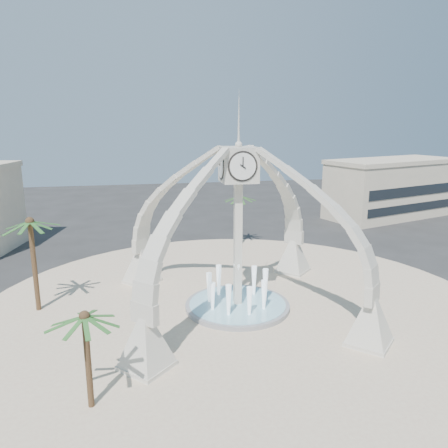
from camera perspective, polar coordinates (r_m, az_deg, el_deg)
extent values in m
plane|color=#282828|center=(34.26, 1.76, -10.95)|extent=(140.00, 140.00, 0.00)
cylinder|color=beige|center=(34.25, 1.76, -10.90)|extent=(40.00, 40.00, 0.06)
cube|color=beige|center=(32.55, 1.82, -3.07)|extent=(0.55, 0.55, 9.80)
cube|color=beige|center=(31.38, 1.90, 7.77)|extent=(2.50, 2.50, 2.50)
cone|color=beige|center=(31.23, 1.95, 13.72)|extent=(0.20, 0.20, 4.00)
cylinder|color=white|center=(30.13, 2.46, 7.53)|extent=(1.84, 0.04, 1.84)
pyramid|color=beige|center=(41.98, 9.04, -4.14)|extent=(3.80, 3.80, 3.20)
pyramid|color=beige|center=(39.50, -10.68, -5.33)|extent=(3.80, 3.80, 3.20)
pyramid|color=beige|center=(26.47, -10.18, -15.05)|extent=(3.80, 3.80, 3.20)
pyramid|color=beige|center=(30.04, 18.56, -11.98)|extent=(3.80, 3.80, 3.20)
cylinder|color=gray|center=(34.18, 1.76, -10.64)|extent=(8.00, 8.00, 0.40)
cylinder|color=#98D3E3|center=(34.09, 1.76, -10.31)|extent=(7.40, 7.40, 0.04)
cone|color=white|center=(33.48, 1.78, -7.80)|extent=(0.60, 0.60, 3.20)
cube|color=#BEB094|center=(69.94, 20.97, 4.17)|extent=(21.49, 13.79, 8.00)
cube|color=#BEB094|center=(69.45, 21.26, 7.67)|extent=(21.87, 14.17, 0.60)
cylinder|color=brown|center=(35.56, -23.52, -5.07)|extent=(0.38, 0.38, 7.08)
cylinder|color=brown|center=(50.05, 2.07, 0.48)|extent=(0.34, 0.34, 5.90)
cylinder|color=brown|center=(23.49, -17.33, -16.79)|extent=(0.32, 0.32, 5.08)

